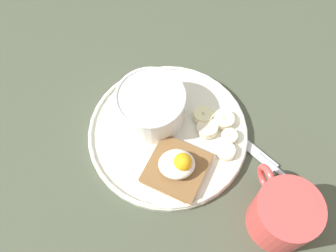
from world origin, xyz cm
name	(u,v)px	position (x,y,z in cm)	size (l,w,h in cm)	color
ground_plane	(168,137)	(0.00, 0.00, 1.00)	(120.00, 120.00, 2.00)	#454C3B
plate	(168,132)	(0.00, 0.00, 2.80)	(26.68, 26.68, 1.60)	silver
oatmeal_bowl	(151,106)	(-2.68, 3.30, 6.04)	(11.52, 11.52, 6.14)	white
toast_slice	(177,168)	(1.14, -6.87, 3.75)	(11.95, 11.95, 1.34)	brown
poached_egg	(178,164)	(1.38, -6.89, 5.71)	(5.66, 4.98, 3.50)	white
banana_slice_front	(223,119)	(9.36, 1.65, 3.70)	(4.55, 4.50, 1.52)	#F3E3BE
banana_slice_left	(208,131)	(6.53, -0.38, 3.75)	(5.00, 5.04, 1.72)	#EEE4C6
banana_slice_back	(226,151)	(9.15, -4.15, 3.66)	(3.36, 3.23, 1.56)	#F7ECC4
banana_slice_right	(203,115)	(5.98, 2.50, 3.75)	(4.16, 4.27, 1.76)	#EDECB5
banana_slice_inner	(229,136)	(10.03, -1.52, 3.68)	(3.80, 3.77, 1.54)	beige
coffee_mug	(283,214)	(15.83, -15.15, 6.21)	(9.25, 12.34, 8.18)	#E04845
knife	(277,170)	(17.27, -7.06, 2.40)	(10.87, 11.34, 0.80)	silver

